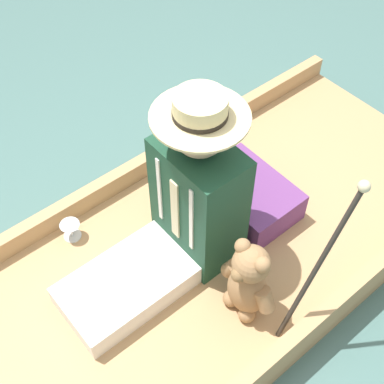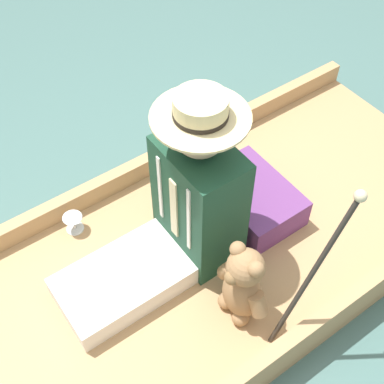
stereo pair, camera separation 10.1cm
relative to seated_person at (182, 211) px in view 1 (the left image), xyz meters
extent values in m
plane|color=#476B66|center=(-0.05, -0.05, -0.45)|extent=(16.00, 16.00, 0.00)
cube|color=tan|center=(-0.05, -0.05, -0.38)|extent=(1.18, 2.82, 0.13)
cube|color=tan|center=(-0.62, -0.05, -0.26)|extent=(0.06, 2.82, 0.11)
cube|color=tan|center=(0.51, -0.05, -0.26)|extent=(0.06, 2.82, 0.11)
cube|color=#6B3875|center=(0.02, -0.41, -0.24)|extent=(0.45, 0.32, 0.15)
cube|color=white|center=(0.00, 0.30, -0.26)|extent=(0.33, 0.55, 0.11)
cube|color=#19422D|center=(0.00, -0.09, -0.01)|extent=(0.37, 0.24, 0.60)
cube|color=beige|center=(0.00, 0.03, 0.03)|extent=(0.04, 0.01, 0.33)
cube|color=white|center=(-0.10, 0.03, 0.06)|extent=(0.02, 0.01, 0.36)
cube|color=white|center=(0.10, 0.03, 0.06)|extent=(0.02, 0.01, 0.36)
sphere|color=tan|center=(0.00, -0.09, 0.39)|extent=(0.20, 0.20, 0.20)
cylinder|color=beige|center=(0.00, -0.09, 0.46)|extent=(0.36, 0.36, 0.01)
cylinder|color=beige|center=(0.00, -0.09, 0.50)|extent=(0.19, 0.19, 0.08)
cylinder|color=black|center=(0.00, -0.09, 0.47)|extent=(0.20, 0.20, 0.02)
ellipsoid|color=#9E754C|center=(-0.36, -0.04, -0.18)|extent=(0.18, 0.14, 0.26)
sphere|color=#9E754C|center=(-0.36, -0.04, 0.00)|extent=(0.15, 0.15, 0.15)
sphere|color=olive|center=(-0.36, 0.02, -0.01)|extent=(0.06, 0.06, 0.06)
sphere|color=#9E754C|center=(-0.42, -0.04, 0.06)|extent=(0.06, 0.06, 0.06)
sphere|color=#9E754C|center=(-0.31, -0.04, 0.06)|extent=(0.06, 0.06, 0.06)
cylinder|color=#9E754C|center=(-0.46, -0.04, -0.14)|extent=(0.10, 0.07, 0.11)
cylinder|color=#9E754C|center=(-0.27, -0.04, -0.14)|extent=(0.10, 0.07, 0.11)
sphere|color=#9E754C|center=(-0.41, 0.00, -0.28)|extent=(0.07, 0.07, 0.07)
sphere|color=#9E754C|center=(-0.32, 0.00, -0.28)|extent=(0.07, 0.07, 0.07)
cylinder|color=silver|center=(0.40, 0.33, -0.31)|extent=(0.08, 0.08, 0.01)
cylinder|color=silver|center=(0.40, 0.33, -0.29)|extent=(0.01, 0.01, 0.04)
cone|color=silver|center=(0.40, 0.33, -0.25)|extent=(0.09, 0.09, 0.04)
cylinder|color=#2D2823|center=(-0.55, -0.18, 0.04)|extent=(0.02, 0.29, 0.72)
sphere|color=beige|center=(-0.55, -0.32, 0.40)|extent=(0.04, 0.04, 0.04)
camera|label=1|loc=(-1.05, 0.82, 1.70)|focal=50.00mm
camera|label=2|loc=(-1.11, 0.74, 1.70)|focal=50.00mm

